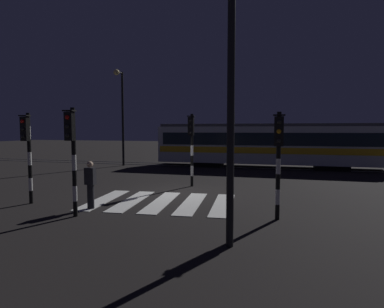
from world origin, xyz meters
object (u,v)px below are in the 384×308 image
(street_lamp_trackside_left, at_px, (121,106))
(street_lamp_near_kerb, at_px, (230,58))
(traffic_light_corner_near_left, at_px, (27,144))
(traffic_light_kerb_mid_left, at_px, (72,145))
(traffic_light_median_centre, at_px, (191,139))
(pedestrian_waiting_at_kerb, at_px, (90,185))
(tram, at_px, (267,144))
(traffic_light_corner_near_right, at_px, (279,149))

(street_lamp_trackside_left, distance_m, street_lamp_near_kerb, 18.64)
(traffic_light_corner_near_left, xyz_separation_m, traffic_light_kerb_mid_left, (2.77, -1.17, 0.05))
(traffic_light_median_centre, xyz_separation_m, pedestrian_waiting_at_kerb, (-2.26, -5.31, -1.49))
(traffic_light_corner_near_left, height_order, pedestrian_waiting_at_kerb, traffic_light_corner_near_left)
(street_lamp_trackside_left, xyz_separation_m, tram, (10.91, 1.82, -2.86))
(traffic_light_corner_near_left, distance_m, pedestrian_waiting_at_kerb, 3.04)
(pedestrian_waiting_at_kerb, bearing_deg, street_lamp_near_kerb, -26.17)
(traffic_light_corner_near_right, xyz_separation_m, street_lamp_trackside_left, (-11.77, 12.41, 2.39))
(street_lamp_trackside_left, xyz_separation_m, pedestrian_waiting_at_kerb, (5.35, -12.67, -3.73))
(street_lamp_near_kerb, bearing_deg, street_lamp_trackside_left, 124.91)
(traffic_light_median_centre, bearing_deg, traffic_light_corner_near_right, -50.58)
(traffic_light_corner_near_right, relative_size, pedestrian_waiting_at_kerb, 1.97)
(street_lamp_near_kerb, distance_m, tram, 17.31)
(street_lamp_trackside_left, bearing_deg, tram, 9.46)
(pedestrian_waiting_at_kerb, bearing_deg, tram, 69.01)
(street_lamp_near_kerb, xyz_separation_m, pedestrian_waiting_at_kerb, (-5.32, 2.61, -3.54))
(traffic_light_median_centre, distance_m, street_lamp_near_kerb, 8.74)
(tram, bearing_deg, traffic_light_median_centre, -109.75)
(traffic_light_median_centre, distance_m, tram, 9.76)
(traffic_light_corner_near_left, bearing_deg, tram, 60.16)
(traffic_light_corner_near_right, bearing_deg, street_lamp_near_kerb, -110.93)
(pedestrian_waiting_at_kerb, bearing_deg, traffic_light_median_centre, 66.91)
(traffic_light_kerb_mid_left, distance_m, pedestrian_waiting_at_kerb, 1.81)
(tram, relative_size, pedestrian_waiting_at_kerb, 9.60)
(traffic_light_corner_near_right, distance_m, street_lamp_near_kerb, 3.78)
(street_lamp_near_kerb, relative_size, tram, 0.42)
(traffic_light_kerb_mid_left, xyz_separation_m, street_lamp_near_kerb, (5.25, -1.53, 2.09))
(traffic_light_median_centre, xyz_separation_m, street_lamp_near_kerb, (3.05, -7.93, 2.05))
(traffic_light_corner_near_left, relative_size, traffic_light_kerb_mid_left, 0.98)
(street_lamp_trackside_left, bearing_deg, traffic_light_kerb_mid_left, -68.50)
(traffic_light_median_centre, height_order, street_lamp_near_kerb, street_lamp_near_kerb)
(street_lamp_near_kerb, bearing_deg, traffic_light_corner_near_right, 69.07)
(traffic_light_corner_near_left, height_order, tram, tram)
(traffic_light_median_centre, relative_size, street_lamp_near_kerb, 0.52)
(traffic_light_kerb_mid_left, bearing_deg, street_lamp_trackside_left, 111.50)
(traffic_light_kerb_mid_left, height_order, street_lamp_near_kerb, street_lamp_near_kerb)
(street_lamp_trackside_left, bearing_deg, pedestrian_waiting_at_kerb, -67.11)
(traffic_light_kerb_mid_left, bearing_deg, pedestrian_waiting_at_kerb, 93.56)
(tram, height_order, pedestrian_waiting_at_kerb, tram)
(traffic_light_corner_near_left, relative_size, pedestrian_waiting_at_kerb, 2.02)
(traffic_light_kerb_mid_left, bearing_deg, traffic_light_corner_near_left, 157.17)
(street_lamp_trackside_left, relative_size, pedestrian_waiting_at_kerb, 4.26)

